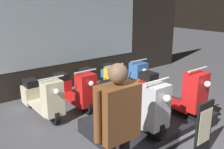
# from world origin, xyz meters

# --- Properties ---
(shop_wall_back) EXTENTS (9.13, 0.09, 3.20)m
(shop_wall_back) POSITION_xyz_m (0.00, 4.15, 1.60)
(shop_wall_back) COLOR #28231E
(shop_wall_back) RESTS_ON ground_plane
(display_platform) EXTENTS (2.27, 1.44, 0.26)m
(display_platform) POSITION_xyz_m (0.29, 1.15, 0.13)
(display_platform) COLOR black
(display_platform) RESTS_ON ground_plane
(scooter_display_left) EXTENTS (0.51, 1.60, 0.96)m
(scooter_display_left) POSITION_xyz_m (-0.22, 1.12, 0.64)
(scooter_display_left) COLOR black
(scooter_display_left) RESTS_ON display_platform
(scooter_display_right) EXTENTS (0.51, 1.60, 0.96)m
(scooter_display_right) POSITION_xyz_m (0.80, 1.12, 0.64)
(scooter_display_right) COLOR black
(scooter_display_right) RESTS_ON display_platform
(scooter_backrow_0) EXTENTS (0.51, 1.60, 0.96)m
(scooter_backrow_0) POSITION_xyz_m (-1.05, 2.97, 0.38)
(scooter_backrow_0) COLOR black
(scooter_backrow_0) RESTS_ON ground_plane
(scooter_backrow_1) EXTENTS (0.51, 1.60, 0.96)m
(scooter_backrow_1) POSITION_xyz_m (-0.29, 2.97, 0.38)
(scooter_backrow_1) COLOR black
(scooter_backrow_1) RESTS_ON ground_plane
(scooter_backrow_2) EXTENTS (0.51, 1.60, 0.96)m
(scooter_backrow_2) POSITION_xyz_m (0.46, 2.97, 0.38)
(scooter_backrow_2) COLOR black
(scooter_backrow_2) RESTS_ON ground_plane
(scooter_backrow_3) EXTENTS (0.51, 1.60, 0.96)m
(scooter_backrow_3) POSITION_xyz_m (1.21, 2.97, 0.38)
(scooter_backrow_3) COLOR black
(scooter_backrow_3) RESTS_ON ground_plane
(person_left_browsing) EXTENTS (0.64, 0.27, 1.70)m
(person_left_browsing) POSITION_xyz_m (-1.26, 0.21, 1.02)
(person_left_browsing) COLOR black
(person_left_browsing) RESTS_ON ground_plane
(price_sign_board) EXTENTS (0.38, 0.04, 0.91)m
(price_sign_board) POSITION_xyz_m (0.27, 0.04, 0.46)
(price_sign_board) COLOR black
(price_sign_board) RESTS_ON ground_plane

